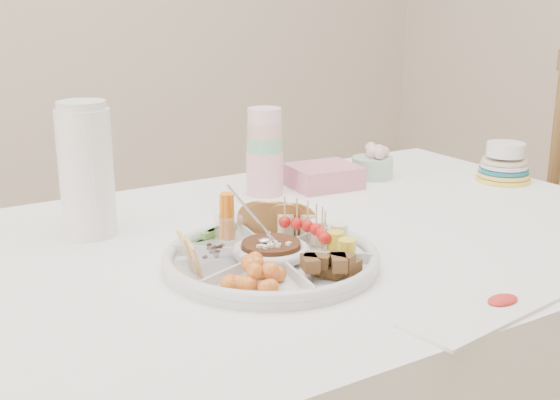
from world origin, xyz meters
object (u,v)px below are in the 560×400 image
dining_table (305,396)px  party_tray (271,255)px  plate_stack (504,164)px  chair (553,253)px  thermos (86,168)px

dining_table → party_tray: 0.45m
party_tray → plate_stack: 0.85m
dining_table → chair: size_ratio=1.40×
dining_table → thermos: bearing=149.5°
thermos → plate_stack: size_ratio=1.99×
chair → party_tray: 1.03m
party_tray → plate_stack: plate_stack is taller
chair → thermos: (-1.21, 0.20, 0.35)m
party_tray → chair: bearing=8.2°
dining_table → party_tray: size_ratio=4.00×
party_tray → thermos: (-0.22, 0.34, 0.12)m
party_tray → thermos: 0.42m
party_tray → thermos: bearing=122.9°
chair → thermos: bearing=174.6°
thermos → plate_stack: (1.05, -0.14, -0.09)m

